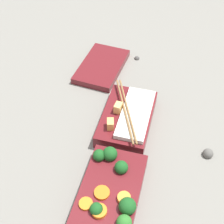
# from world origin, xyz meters

# --- Properties ---
(ground_plane) EXTENTS (3.00, 3.00, 0.00)m
(ground_plane) POSITION_xyz_m (0.00, 0.00, 0.00)
(ground_plane) COLOR slate
(bento_tray_vegetable) EXTENTS (0.19, 0.12, 0.06)m
(bento_tray_vegetable) POSITION_xyz_m (-0.11, -0.01, 0.02)
(bento_tray_vegetable) COLOR maroon
(bento_tray_vegetable) RESTS_ON ground_plane
(bento_tray_rice) EXTENTS (0.20, 0.12, 0.06)m
(bento_tray_rice) POSITION_xyz_m (0.10, 0.00, 0.02)
(bento_tray_rice) COLOR maroon
(bento_tray_rice) RESTS_ON ground_plane
(bento_lid) EXTENTS (0.20, 0.13, 0.02)m
(bento_lid) POSITION_xyz_m (0.29, 0.12, 0.01)
(bento_lid) COLOR maroon
(bento_lid) RESTS_ON ground_plane
(pebble_0) EXTENTS (0.02, 0.02, 0.02)m
(pebble_0) POSITION_xyz_m (0.37, 0.03, 0.00)
(pebble_0) COLOR #474442
(pebble_0) RESTS_ON ground_plane
(pebble_1) EXTENTS (0.02, 0.02, 0.02)m
(pebble_1) POSITION_xyz_m (0.05, -0.21, 0.01)
(pebble_1) COLOR #595651
(pebble_1) RESTS_ON ground_plane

